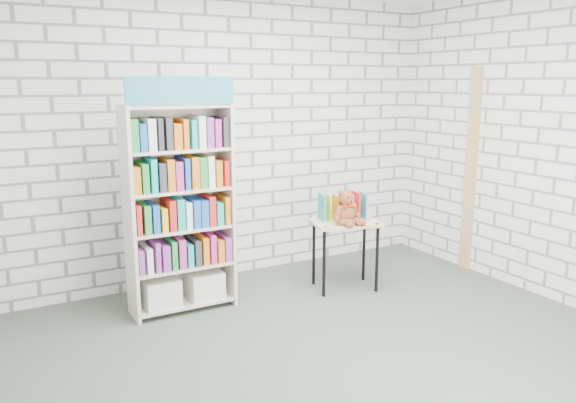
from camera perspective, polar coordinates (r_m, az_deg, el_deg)
ground at (r=4.31m, az=5.63°, el=-14.90°), size 4.50×4.50×0.00m
room_shell at (r=3.85m, az=6.18°, el=9.54°), size 4.52×4.02×2.81m
bookshelf at (r=4.84m, az=-10.97°, el=-0.60°), size 0.89×0.34×1.99m
display_table at (r=5.34m, az=5.85°, el=-2.98°), size 0.71×0.57×0.66m
table_books at (r=5.38m, az=5.54°, el=-0.44°), size 0.46×0.30×0.26m
teddy_bear at (r=5.19m, az=6.00°, el=-0.90°), size 0.30×0.28×0.32m
door_trim at (r=6.10m, az=18.06°, el=2.98°), size 0.05×0.12×2.10m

